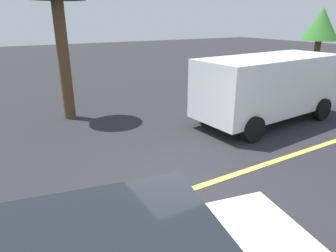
% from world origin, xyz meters
% --- Properties ---
extents(ground_plane, '(80.00, 80.00, 0.00)m').
position_xyz_m(ground_plane, '(0.00, 0.00, 0.00)').
color(ground_plane, '#262628').
extents(lane_marking_centre, '(28.00, 0.16, 0.01)m').
position_xyz_m(lane_marking_centre, '(3.00, 0.00, 0.01)').
color(lane_marking_centre, '#E0D14C').
extents(white_van, '(5.31, 2.52, 2.20)m').
position_xyz_m(white_van, '(4.93, 2.34, 1.27)').
color(white_van, white).
rests_on(white_van, ground_plane).
extents(tree_centre_verge, '(1.85, 1.85, 3.92)m').
position_xyz_m(tree_centre_verge, '(12.31, 5.65, 3.02)').
color(tree_centre_verge, '#513823').
rests_on(tree_centre_verge, ground_plane).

